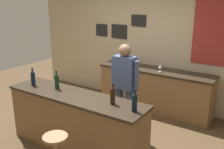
# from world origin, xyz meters

# --- Properties ---
(ground_plane) EXTENTS (10.00, 10.00, 0.00)m
(ground_plane) POSITION_xyz_m (0.00, 0.00, 0.00)
(ground_plane) COLOR #4C3823
(back_wall) EXTENTS (6.00, 0.09, 2.80)m
(back_wall) POSITION_xyz_m (0.04, 2.03, 1.41)
(back_wall) COLOR tan
(back_wall) RESTS_ON ground_plane
(bar_counter) EXTENTS (2.36, 0.60, 0.92)m
(bar_counter) POSITION_xyz_m (0.00, -0.40, 0.46)
(bar_counter) COLOR brown
(bar_counter) RESTS_ON ground_plane
(side_counter) EXTENTS (2.44, 0.56, 0.90)m
(side_counter) POSITION_xyz_m (0.40, 1.65, 0.45)
(side_counter) COLOR brown
(side_counter) RESTS_ON ground_plane
(bartender) EXTENTS (0.52, 0.21, 1.62)m
(bartender) POSITION_xyz_m (0.40, 0.41, 0.94)
(bartender) COLOR #384766
(bartender) RESTS_ON ground_plane
(wine_bottle_a) EXTENTS (0.07, 0.07, 0.31)m
(wine_bottle_a) POSITION_xyz_m (-0.87, -0.45, 1.06)
(wine_bottle_a) COLOR black
(wine_bottle_a) RESTS_ON bar_counter
(wine_bottle_b) EXTENTS (0.07, 0.07, 0.31)m
(wine_bottle_b) POSITION_xyz_m (-0.42, -0.35, 1.06)
(wine_bottle_b) COLOR black
(wine_bottle_b) RESTS_ON bar_counter
(wine_bottle_c) EXTENTS (0.07, 0.07, 0.31)m
(wine_bottle_c) POSITION_xyz_m (0.67, -0.36, 1.06)
(wine_bottle_c) COLOR black
(wine_bottle_c) RESTS_ON bar_counter
(wine_bottle_d) EXTENTS (0.07, 0.07, 0.31)m
(wine_bottle_d) POSITION_xyz_m (1.04, -0.41, 1.06)
(wine_bottle_d) COLOR black
(wine_bottle_d) RESTS_ON bar_counter
(wine_glass_a) EXTENTS (0.07, 0.07, 0.16)m
(wine_glass_a) POSITION_xyz_m (-0.54, 1.57, 1.01)
(wine_glass_a) COLOR silver
(wine_glass_a) RESTS_ON side_counter
(wine_glass_b) EXTENTS (0.07, 0.07, 0.16)m
(wine_glass_b) POSITION_xyz_m (0.55, 1.55, 1.01)
(wine_glass_b) COLOR silver
(wine_glass_b) RESTS_ON side_counter
(coffee_mug) EXTENTS (0.12, 0.08, 0.09)m
(coffee_mug) POSITION_xyz_m (-0.06, 1.68, 0.95)
(coffee_mug) COLOR #B2332D
(coffee_mug) RESTS_ON side_counter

